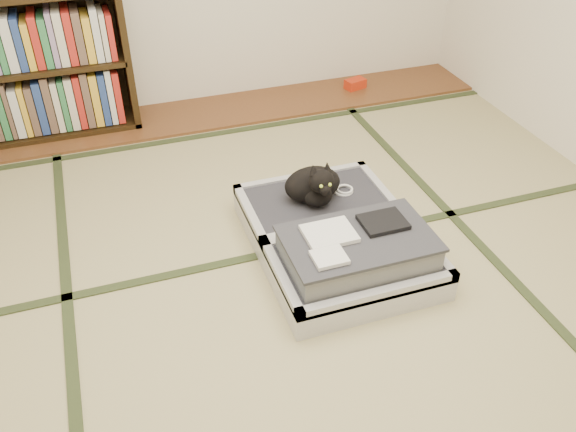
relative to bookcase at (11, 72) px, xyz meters
name	(u,v)px	position (x,y,z in m)	size (l,w,h in m)	color
floor	(303,306)	(1.16, -2.07, -0.45)	(4.50, 4.50, 0.00)	tan
wood_strip	(205,114)	(1.16, -0.07, -0.44)	(4.00, 0.50, 0.02)	brown
red_item	(355,84)	(2.33, -0.04, -0.40)	(0.15, 0.09, 0.07)	red
tatami_borders	(270,241)	(1.16, -1.57, -0.45)	(4.00, 4.50, 0.01)	#2D381E
bookcase	(11,72)	(0.00, 0.00, 0.00)	(1.44, 0.33, 0.93)	black
suitcase	(339,240)	(1.45, -1.80, -0.35)	(0.76, 1.02, 0.30)	silver
cat	(315,185)	(1.43, -1.51, -0.20)	(0.34, 0.34, 0.27)	black
cable_coil	(344,190)	(1.61, -1.47, -0.29)	(0.11, 0.11, 0.03)	white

